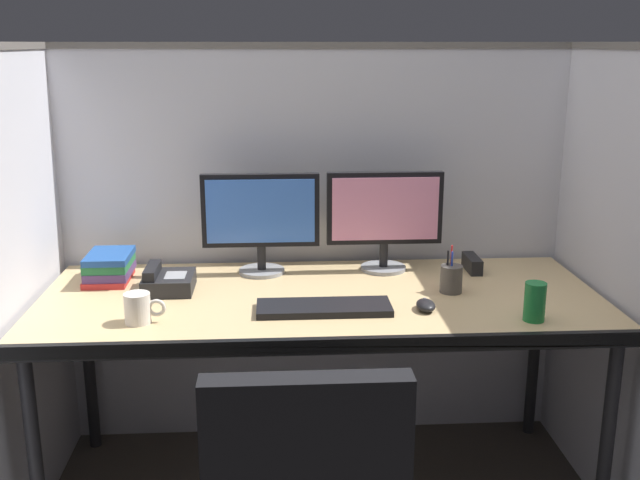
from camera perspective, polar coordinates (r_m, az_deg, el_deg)
The scene contains 14 objects.
cubicle_partition_rear at distance 2.93m, azimuth -0.47°, elevation -0.48°, with size 2.21×0.06×1.57m.
cubicle_partition_left at distance 2.55m, azimuth -22.73°, elevation -4.05°, with size 0.06×1.41×1.57m.
cubicle_partition_right at distance 2.67m, azimuth 22.11°, elevation -3.20°, with size 0.06×1.41×1.57m.
desk at distance 2.53m, azimuth 0.09°, elevation -5.39°, with size 1.90×0.80×0.74m.
monitor_left at distance 2.71m, azimuth -4.60°, elevation 1.81°, with size 0.43×0.17×0.37m.
monitor_right at distance 2.75m, azimuth 5.01°, elevation 1.99°, with size 0.43×0.17×0.37m.
keyboard_main at distance 2.37m, azimuth 0.35°, elevation -5.24°, with size 0.43×0.15×0.02m, color black.
computer_mouse at distance 2.40m, azimuth 8.16°, elevation -5.00°, with size 0.06×0.10×0.04m.
soda_can at distance 2.37m, azimuth 16.24°, elevation -4.59°, with size 0.07×0.07×0.12m, color #197233.
book_stack at distance 2.76m, azimuth -15.94°, elevation -2.00°, with size 0.16×0.22×0.11m.
coffee_mug at distance 2.33m, azimuth -13.82°, elevation -5.13°, with size 0.13×0.08×0.09m.
pen_cup at distance 2.57m, azimuth 10.08°, elevation -2.95°, with size 0.08×0.08×0.16m.
red_stapler at distance 2.84m, azimuth 11.65°, elevation -1.78°, with size 0.04×0.15×0.06m, color black.
desk_phone at distance 2.61m, azimuth -11.71°, elevation -3.14°, with size 0.17×0.19×0.09m.
Camera 1 is at (-0.15, -2.08, 1.57)m, focal length 41.48 mm.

